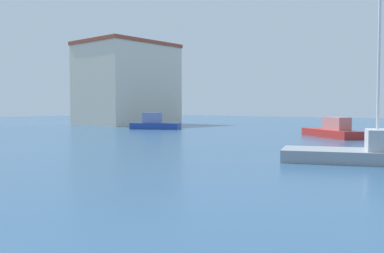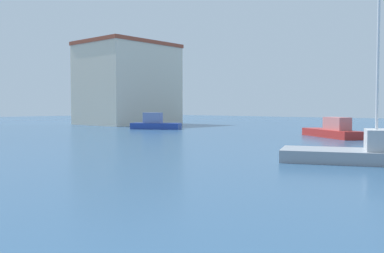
% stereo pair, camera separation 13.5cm
% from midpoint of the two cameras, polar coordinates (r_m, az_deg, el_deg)
% --- Properties ---
extents(water, '(160.00, 160.00, 0.00)m').
position_cam_midpoint_polar(water, '(28.14, -16.81, -2.51)').
color(water, '#2D5175').
rests_on(water, ground).
extents(motorboat_red_near_pier, '(5.25, 6.33, 1.65)m').
position_cam_midpoint_polar(motorboat_red_near_pier, '(36.29, 18.13, -0.52)').
color(motorboat_red_near_pier, '#B22823').
rests_on(motorboat_red_near_pier, water).
extents(motorboat_blue_inner_mooring, '(4.25, 5.63, 1.83)m').
position_cam_midpoint_polar(motorboat_blue_inner_mooring, '(47.44, -5.13, 0.38)').
color(motorboat_blue_inner_mooring, '#233D93').
rests_on(motorboat_blue_inner_mooring, water).
extents(warehouse_block, '(12.44, 10.08, 11.44)m').
position_cam_midpoint_polar(warehouse_block, '(61.37, -8.75, 5.67)').
color(warehouse_block, beige).
rests_on(warehouse_block, ground).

